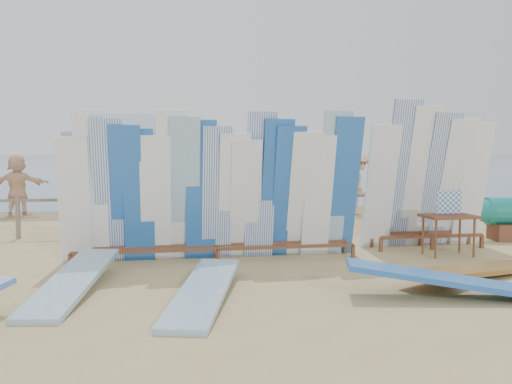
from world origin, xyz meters
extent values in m
plane|color=tan|center=(0.00, 0.00, 0.00)|extent=(160.00, 160.00, 0.00)
cube|color=slate|center=(0.00, 128.00, 0.00)|extent=(320.00, 240.00, 0.02)
cube|color=olive|center=(0.00, 7.20, 0.00)|extent=(40.00, 2.60, 0.01)
cube|color=#999EA3|center=(-12.00, 180.00, 4.02)|extent=(45.00, 8.00, 8.00)
cube|color=silver|center=(-12.00, 180.00, 11.02)|extent=(18.00, 6.00, 6.00)
cube|color=#756658|center=(0.00, 3.00, 0.80)|extent=(12.00, 0.06, 0.06)
cube|color=#756658|center=(-4.00, 3.00, 0.45)|extent=(0.08, 0.08, 0.90)
cube|color=#756658|center=(-2.00, 3.00, 0.45)|extent=(0.08, 0.08, 0.90)
cube|color=#756658|center=(0.00, 3.00, 0.45)|extent=(0.08, 0.08, 0.90)
cube|color=#756658|center=(2.00, 3.00, 0.45)|extent=(0.08, 0.08, 0.90)
cube|color=#756658|center=(4.00, 3.00, 0.45)|extent=(0.08, 0.08, 0.90)
cube|color=#756658|center=(6.00, 3.00, 0.45)|extent=(0.08, 0.08, 0.90)
cube|color=brown|center=(-0.13, -0.07, 0.22)|extent=(4.64, 0.09, 0.05)
cube|color=brown|center=(-0.14, 0.32, 0.22)|extent=(4.64, 0.09, 0.05)
cube|color=white|center=(-2.40, 0.10, 1.02)|extent=(0.50, 0.55, 2.05)
cube|color=white|center=(-2.13, 0.10, 1.23)|extent=(0.50, 0.58, 2.47)
cube|color=white|center=(-1.86, 0.11, 1.17)|extent=(0.50, 0.69, 2.35)
cube|color=#245EB5|center=(-1.59, 0.11, 1.12)|extent=(0.50, 0.74, 2.24)
cube|color=#245EB5|center=(-1.40, 0.11, 1.09)|extent=(0.50, 0.57, 2.18)
cube|color=white|center=(-1.13, 0.11, 1.04)|extent=(0.50, 0.62, 2.08)
cube|color=white|center=(-0.86, 0.12, 1.24)|extent=(0.50, 0.73, 2.48)
cube|color=#7CA8C6|center=(-0.66, 0.12, 1.19)|extent=(0.50, 0.76, 2.38)
cube|color=#245EB5|center=(-0.39, 0.12, 1.16)|extent=(0.50, 0.56, 2.33)
cube|color=white|center=(-0.13, 0.12, 1.12)|extent=(0.50, 0.57, 2.23)
cube|color=white|center=(0.14, 0.12, 1.06)|extent=(0.50, 0.66, 2.11)
cube|color=white|center=(0.34, 0.13, 1.01)|extent=(0.50, 0.68, 2.01)
cube|color=white|center=(0.61, 0.13, 1.24)|extent=(0.50, 0.55, 2.47)
cube|color=#245EB5|center=(0.88, 0.13, 1.18)|extent=(0.50, 0.67, 2.35)
cube|color=#245EB5|center=(1.07, 0.13, 1.12)|extent=(0.50, 0.73, 2.24)
cube|color=white|center=(1.34, 0.14, 1.08)|extent=(0.50, 0.71, 2.15)
cube|color=white|center=(1.61, 0.14, 1.05)|extent=(0.50, 0.54, 2.09)
cube|color=#7CA8C6|center=(1.88, 0.14, 1.25)|extent=(0.50, 0.63, 2.50)
cube|color=#245EB5|center=(2.07, 0.14, 1.20)|extent=(0.50, 0.66, 2.40)
cube|color=brown|center=(3.88, 0.41, 0.25)|extent=(2.01, 0.08, 0.06)
cube|color=brown|center=(3.88, 0.85, 0.25)|extent=(2.01, 0.08, 0.06)
cube|color=white|center=(2.94, 0.62, 1.15)|extent=(0.56, 0.60, 2.30)
cube|color=white|center=(3.32, 0.63, 1.38)|extent=(0.56, 0.76, 2.75)
cube|color=white|center=(3.71, 0.63, 1.32)|extent=(0.56, 0.78, 2.64)
cube|color=white|center=(4.10, 0.64, 1.26)|extent=(0.56, 0.79, 2.53)
cube|color=white|center=(4.40, 0.64, 1.21)|extent=(0.56, 0.81, 2.42)
cube|color=white|center=(4.78, 0.64, 1.18)|extent=(0.56, 0.61, 2.35)
cube|color=brown|center=(5.85, 1.18, 0.17)|extent=(0.54, 0.62, 0.34)
cone|color=#177F73|center=(5.01, 1.28, 0.60)|extent=(1.19, 0.67, 0.53)
cube|color=brown|center=(3.89, -0.14, 0.69)|extent=(0.88, 0.63, 0.05)
cube|color=white|center=(3.89, -0.14, 0.95)|extent=(0.46, 0.04, 0.41)
cube|color=#245EB5|center=(2.58, -2.71, 0.00)|extent=(2.74, 1.24, 0.44)
cube|color=#7CA8C6|center=(-2.16, -1.63, 0.00)|extent=(0.95, 2.75, 0.32)
cube|color=olive|center=(3.37, -1.80, 0.00)|extent=(2.68, 1.66, 0.25)
cube|color=#7CA8C6|center=(-0.52, -2.24, 0.00)|extent=(1.22, 2.75, 0.23)
cube|color=red|center=(1.41, 3.84, 0.35)|extent=(0.71, 0.67, 0.06)
cube|color=red|center=(1.47, 4.09, 0.66)|extent=(0.63, 0.31, 0.60)
cube|color=red|center=(2.07, 4.07, 0.32)|extent=(0.67, 0.64, 0.05)
cube|color=red|center=(1.99, 4.30, 0.60)|extent=(0.57, 0.32, 0.54)
cube|color=red|center=(2.70, 4.10, 0.53)|extent=(0.56, 0.79, 0.53)
cube|color=red|center=(2.75, 4.39, 0.87)|extent=(0.46, 0.24, 0.34)
imported|color=beige|center=(3.98, 3.60, 0.83)|extent=(0.71, 0.89, 1.66)
imported|color=#8C6042|center=(5.67, 5.04, 0.77)|extent=(0.97, 0.77, 1.53)
imported|color=beige|center=(-1.35, 4.46, 0.91)|extent=(0.92, 0.49, 1.82)
imported|color=tan|center=(-0.04, 5.68, 0.85)|extent=(1.17, 0.99, 1.71)
imported|color=tan|center=(4.48, 5.92, 0.88)|extent=(0.74, 1.22, 1.76)
imported|color=tan|center=(6.72, 4.93, 0.82)|extent=(0.64, 1.13, 1.64)
imported|color=beige|center=(0.72, 7.00, 0.89)|extent=(0.70, 1.69, 1.77)
imported|color=beige|center=(-5.06, 7.20, 0.87)|extent=(1.63, 0.60, 1.74)
imported|color=#8C6042|center=(3.76, 5.26, 0.78)|extent=(0.63, 0.62, 1.56)
camera|label=1|loc=(-0.96, -8.81, 1.83)|focal=38.00mm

